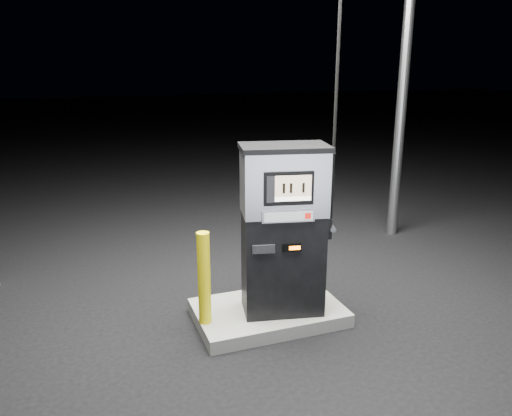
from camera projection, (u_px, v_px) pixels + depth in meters
name	position (u px, v px, depth m)	size (l,w,h in m)	color
ground	(268.00, 319.00, 5.57)	(80.00, 80.00, 0.00)	black
pump_island	(268.00, 313.00, 5.55)	(1.60, 1.00, 0.15)	slate
fuel_dispenser	(284.00, 229.00, 5.21)	(1.04, 0.71, 3.76)	black
bollard_left	(204.00, 278.00, 5.06)	(0.13, 0.13, 0.98)	yellow
bollard_right	(316.00, 264.00, 5.65)	(0.11, 0.11, 0.82)	yellow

